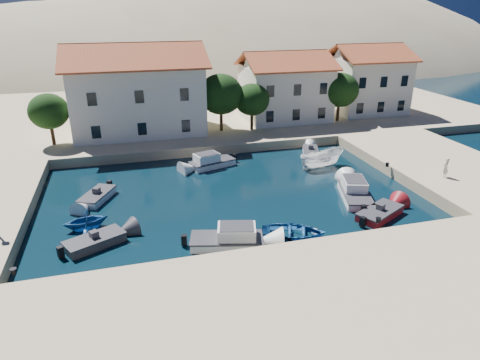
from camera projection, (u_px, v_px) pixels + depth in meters
name	position (u px, v px, depth m)	size (l,w,h in m)	color
ground	(268.00, 259.00, 26.31)	(400.00, 400.00, 0.00)	black
quay_south	(309.00, 315.00, 20.77)	(52.00, 12.00, 1.00)	#C6AE88
quay_east	(441.00, 166.00, 40.09)	(11.00, 20.00, 1.00)	#C6AE88
quay_north	(195.00, 111.00, 60.49)	(80.00, 36.00, 1.00)	#C6AE88
hills	(208.00, 121.00, 150.49)	(254.00, 176.00, 99.00)	tan
building_left	(137.00, 88.00, 47.53)	(14.70, 9.45, 9.70)	white
building_mid	(285.00, 85.00, 53.13)	(10.50, 8.40, 8.30)	white
building_right	(367.00, 78.00, 56.89)	(9.45, 8.40, 8.80)	white
trees	(234.00, 97.00, 48.28)	(37.30, 5.30, 6.45)	#382314
bollards	(289.00, 210.00, 30.01)	(29.36, 9.56, 0.30)	black
motorboat_grey_sw	(95.00, 242.00, 27.65)	(4.12, 3.18, 1.25)	#38373C
cabin_cruiser_south	(227.00, 239.00, 27.57)	(5.03, 3.10, 1.60)	white
rowboat_south	(294.00, 236.00, 28.92)	(3.03, 4.25, 0.88)	#1A5091
motorboat_red_se	(380.00, 213.00, 31.38)	(4.34, 3.44, 1.25)	maroon
cabin_cruiser_east	(355.00, 193.00, 34.33)	(3.49, 5.42, 1.60)	white
boat_east	(321.00, 167.00, 41.14)	(1.80, 4.79, 1.85)	white
motorboat_white_ne	(311.00, 152.00, 44.46)	(2.55, 3.54, 1.25)	white
rowboat_west	(87.00, 228.00, 29.90)	(2.57, 2.98, 1.57)	#1A5091
motorboat_white_west	(97.00, 197.00, 34.13)	(3.07, 3.97, 1.25)	white
cabin_cruiser_north	(212.00, 162.00, 41.14)	(4.67, 3.06, 1.60)	white
pedestrian	(446.00, 168.00, 35.80)	(0.62, 0.41, 1.69)	silver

